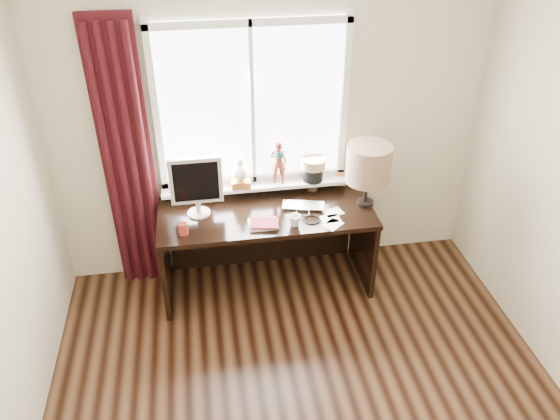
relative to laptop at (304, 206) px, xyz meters
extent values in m
cube|color=white|center=(-0.20, -1.64, 1.84)|extent=(3.50, 4.00, 0.00)
cube|color=beige|center=(-0.20, 0.36, 0.54)|extent=(3.50, 0.00, 2.60)
imported|color=silver|center=(0.00, 0.00, 0.00)|extent=(0.37, 0.29, 0.03)
imported|color=white|center=(-0.12, -0.24, 0.03)|extent=(0.13, 0.13, 0.10)
cylinder|color=#A52A1F|center=(-0.95, -0.22, 0.03)|extent=(0.07, 0.07, 0.09)
cube|color=white|center=(-0.35, 0.34, 0.74)|extent=(1.40, 0.02, 1.30)
cube|color=silver|center=(-0.35, 0.32, 0.11)|extent=(1.50, 0.05, 0.05)
cube|color=silver|center=(-0.35, 0.32, 1.36)|extent=(1.50, 0.05, 0.05)
cube|color=silver|center=(-1.08, 0.32, 0.74)|extent=(0.05, 0.05, 1.40)
cube|color=silver|center=(0.37, 0.32, 0.74)|extent=(0.05, 0.05, 1.40)
cube|color=silver|center=(-0.35, 0.32, 0.74)|extent=(0.03, 0.05, 1.30)
cube|color=silver|center=(-0.35, 0.27, 0.07)|extent=(1.52, 0.18, 0.03)
cylinder|color=#450608|center=(-0.78, 0.26, 0.21)|extent=(0.14, 0.14, 0.25)
cube|color=gold|center=(-0.48, 0.24, 0.12)|extent=(0.15, 0.12, 0.06)
sphere|color=beige|center=(-0.48, 0.24, 0.21)|extent=(0.13, 0.13, 0.13)
sphere|color=beige|center=(-0.48, 0.24, 0.31)|extent=(0.07, 0.07, 0.07)
imported|color=maroon|center=(-0.16, 0.26, 0.27)|extent=(0.15, 0.12, 0.38)
cylinder|color=#1E4C51|center=(-0.16, 0.25, 0.36)|extent=(0.10, 0.10, 0.05)
cylinder|color=black|center=(0.13, 0.25, 0.15)|extent=(0.16, 0.16, 0.12)
cylinder|color=#8C6B4C|center=(0.13, 0.25, 0.25)|extent=(0.20, 0.20, 0.08)
cube|color=black|center=(-1.33, 0.28, 0.36)|extent=(0.38, 0.05, 2.25)
cylinder|color=black|center=(-1.47, 0.24, 0.34)|extent=(0.06, 0.06, 2.20)
cylinder|color=black|center=(-1.38, 0.24, 0.34)|extent=(0.06, 0.06, 2.20)
cylinder|color=black|center=(-1.29, 0.24, 0.34)|extent=(0.06, 0.06, 2.20)
cylinder|color=black|center=(-1.20, 0.24, 0.34)|extent=(0.06, 0.06, 2.20)
cube|color=black|center=(-0.30, -0.01, -0.03)|extent=(1.70, 0.70, 0.04)
cube|color=black|center=(-1.13, -0.01, -0.41)|extent=(0.04, 0.64, 0.71)
cube|color=black|center=(0.53, -0.01, -0.41)|extent=(0.04, 0.64, 0.71)
cube|color=black|center=(-0.30, 0.32, -0.41)|extent=(1.60, 0.03, 0.71)
cylinder|color=beige|center=(-0.83, 0.04, -0.01)|extent=(0.18, 0.18, 0.01)
cylinder|color=beige|center=(-0.83, 0.04, 0.05)|extent=(0.04, 0.04, 0.10)
cube|color=beige|center=(-0.83, 0.04, 0.29)|extent=(0.40, 0.04, 0.38)
cube|color=black|center=(-0.83, 0.01, 0.29)|extent=(0.34, 0.01, 0.32)
cube|color=beige|center=(-0.36, -0.20, 0.00)|extent=(0.22, 0.16, 0.02)
cube|color=maroon|center=(-0.35, -0.21, 0.01)|extent=(0.23, 0.18, 0.01)
cylinder|color=black|center=(0.13, 0.26, 0.05)|extent=(0.09, 0.09, 0.12)
cylinder|color=black|center=(0.11, 0.27, 0.10)|extent=(0.01, 0.01, 0.22)
cylinder|color=black|center=(0.14, 0.25, 0.08)|extent=(0.01, 0.01, 0.19)
cylinder|color=black|center=(0.13, 0.28, 0.11)|extent=(0.01, 0.01, 0.25)
cylinder|color=black|center=(0.14, 0.27, 0.07)|extent=(0.01, 0.01, 0.17)
cube|color=gold|center=(0.37, 0.29, 0.05)|extent=(0.10, 0.04, 0.13)
cube|color=#996633|center=(0.37, 0.28, 0.05)|extent=(0.07, 0.02, 0.10)
cylinder|color=black|center=(0.50, -0.03, 0.00)|extent=(0.14, 0.14, 0.03)
cylinder|color=black|center=(0.50, -0.03, 0.13)|extent=(0.03, 0.03, 0.22)
cylinder|color=tan|center=(0.50, -0.03, 0.36)|extent=(0.35, 0.35, 0.30)
cube|color=white|center=(0.21, -0.11, -0.01)|extent=(0.18, 0.15, 0.00)
cube|color=white|center=(0.17, -0.20, -0.01)|extent=(0.16, 0.12, 0.00)
cube|color=white|center=(0.17, -0.28, -0.01)|extent=(0.19, 0.18, 0.00)
torus|color=black|center=(0.03, -0.19, -0.01)|extent=(0.17, 0.17, 0.01)
torus|color=black|center=(0.06, -0.03, -0.01)|extent=(0.15, 0.15, 0.01)
torus|color=black|center=(-0.03, 0.10, -0.01)|extent=(0.12, 0.12, 0.01)
camera|label=1|loc=(-0.77, -3.59, 2.34)|focal=35.00mm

